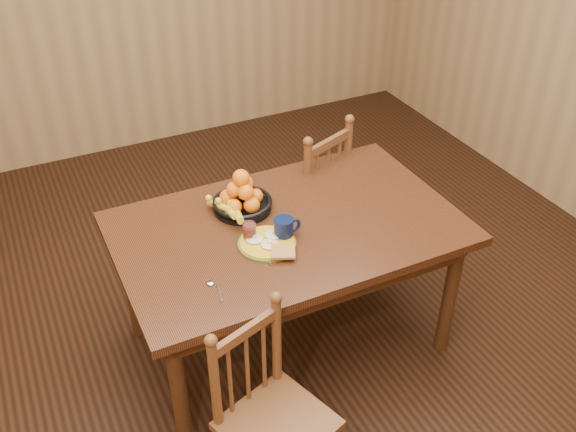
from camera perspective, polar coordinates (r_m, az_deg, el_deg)
name	(u,v)px	position (r m, az deg, el deg)	size (l,w,h in m)	color
room	(288,107)	(2.70, 0.00, 9.63)	(4.52, 5.02, 2.72)	black
dining_table	(288,239)	(3.05, 0.00, -2.08)	(1.60, 1.00, 0.75)	black
chair_far	(308,196)	(3.74, 1.75, 1.76)	(0.54, 0.53, 0.94)	#553319
chair_near	(271,416)	(2.64, -1.51, -17.39)	(0.49, 0.48, 0.86)	#553319
breakfast_plate	(268,243)	(2.87, -1.80, -2.42)	(0.26, 0.30, 0.04)	#59601E
fork	(263,252)	(2.83, -2.21, -3.20)	(0.04, 0.18, 0.00)	silver
spoon	(213,286)	(2.67, -6.67, -6.16)	(0.05, 0.16, 0.01)	silver
coffee_mug	(284,228)	(2.89, -0.32, -1.07)	(0.13, 0.09, 0.10)	#0A1337
juice_glass	(250,233)	(2.89, -3.44, -1.48)	(0.06, 0.06, 0.09)	silver
fruit_bowl	(241,199)	(3.08, -4.20, 1.53)	(0.32, 0.32, 0.22)	black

